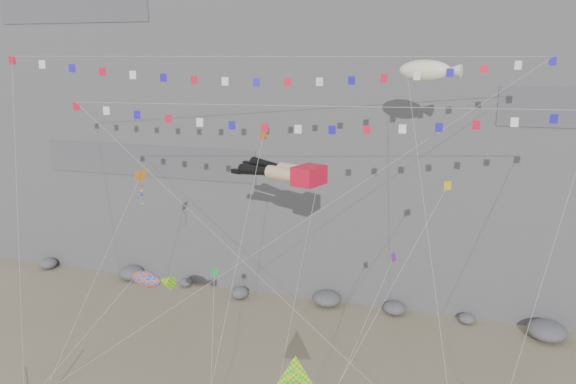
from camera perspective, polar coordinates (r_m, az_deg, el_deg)
The scene contains 13 objects.
cliff at distance 61.44m, azimuth 7.70°, elevation 16.60°, with size 80.00×28.00×50.00m, color slate.
talus_boulders at distance 51.29m, azimuth 3.98°, elevation -10.76°, with size 60.00×3.00×1.20m, color slate, non-canonical shape.
legs_kite at distance 37.77m, azimuth -0.26°, elevation 2.05°, with size 7.43×18.04×20.72m.
flag_banner_upper at distance 37.94m, azimuth -1.69°, elevation 13.57°, with size 35.02×14.59×27.61m.
flag_banner_lower at distance 35.38m, azimuth 2.80°, elevation 8.68°, with size 32.17×9.76×23.03m.
harlequin_kite at distance 39.96m, azimuth -14.81°, elevation 1.45°, with size 3.88×9.90×16.70m.
fish_windsock at distance 38.19m, azimuth -14.21°, elevation -8.59°, with size 7.98×7.37×11.64m.
delta_kite at distance 31.23m, azimuth 0.72°, elevation -18.45°, with size 2.60×5.10×7.35m.
blimp_windsock at distance 39.20m, azimuth 13.75°, elevation 11.84°, with size 6.15×14.10×24.79m.
small_kite_a at distance 39.02m, azimuth -2.64°, elevation 5.16°, with size 1.41×14.67×21.55m.
small_kite_b at distance 35.55m, azimuth 10.56°, elevation -6.81°, with size 4.20×10.55×14.27m.
small_kite_c at distance 35.56m, azimuth -7.50°, elevation -8.40°, with size 3.87×9.32×12.69m.
small_kite_d at distance 35.56m, azimuth 15.64°, elevation 0.11°, with size 7.91×13.99×20.65m.
Camera 1 is at (10.27, -28.50, 21.94)m, focal length 35.00 mm.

